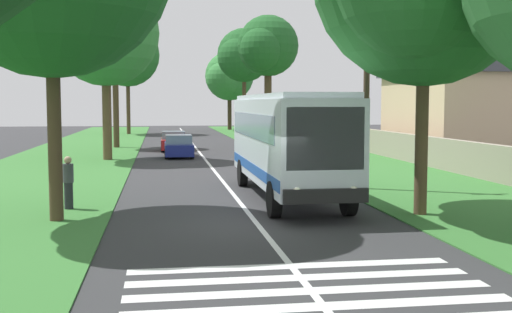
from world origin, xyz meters
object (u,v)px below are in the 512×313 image
Objects in this scene: roadside_tree_left_1 at (113,46)px; pedestrian at (68,182)px; roadside_tree_right_3 at (242,57)px; coach_bus at (286,139)px; roadside_tree_right_1 at (266,48)px; trailing_car_0 at (179,147)px; roadside_tree_left_2 at (103,36)px; roadside_building at (475,108)px; roadside_tree_left_4 at (126,57)px; utility_pole at (367,83)px; roadside_tree_right_0 at (228,78)px; trailing_car_1 at (173,142)px.

roadside_tree_left_1 reaches higher than pedestrian.
roadside_tree_left_1 is 22.29m from roadside_tree_right_3.
coach_bus is 1.09× the size of roadside_tree_right_1.
trailing_car_0 is 2.54× the size of pedestrian.
roadside_tree_right_3 is (29.24, -12.09, 0.95)m from roadside_tree_left_2.
pedestrian is at bearing 166.14° from roadside_tree_right_3.
roadside_tree_right_1 is 0.95× the size of roadside_building.
roadside_tree_left_4 is 1.50× the size of utility_pole.
coach_bus is 1.04× the size of roadside_building.
roadside_tree_left_4 is at bearing 127.65° from roadside_tree_right_0.
roadside_tree_left_2 is (-1.38, 4.44, 6.72)m from trailing_car_0.
roadside_tree_left_4 is at bearing 9.29° from coach_bus.
roadside_building reaches higher than trailing_car_0.
coach_bus is at bearing 115.55° from utility_pole.
roadside_building is at bearing -133.51° from roadside_tree_right_1.
coach_bus is at bearing 172.08° from roadside_tree_right_1.
roadside_tree_left_2 is 43.52m from roadside_tree_right_0.
trailing_car_1 is 2.54× the size of pedestrian.
roadside_tree_right_1 is at bearing -7.92° from coach_bus.
trailing_car_1 is (23.47, 3.56, -1.48)m from coach_bus.
coach_bus is 27.83m from roadside_tree_right_1.
roadside_tree_left_1 is 1.26× the size of utility_pole.
roadside_tree_left_1 is 0.94× the size of roadside_building.
coach_bus is 7.69m from pedestrian.
trailing_car_0 is 0.43× the size of roadside_tree_right_0.
roadside_tree_left_4 is 25.14m from roadside_tree_right_1.
roadside_tree_right_3 is at bearing -104.75° from roadside_tree_left_4.
utility_pole is 11.90m from pedestrian.
trailing_car_1 is 9.19m from roadside_tree_left_1.
roadside_tree_left_1 is (9.27, 4.63, 7.07)m from trailing_car_0.
roadside_building is (-2.19, -18.81, 2.46)m from trailing_car_0.
roadside_tree_left_1 is 1.03× the size of roadside_tree_right_0.
roadside_tree_right_3 is 1.06× the size of roadside_building.
roadside_tree_left_4 is 1.22× the size of roadside_tree_right_0.
roadside_tree_left_1 is at bearing 26.56° from trailing_car_0.
roadside_tree_right_3 reaches higher than roadside_tree_left_2.
coach_bus is 2.60× the size of trailing_car_0.
coach_bus is at bearing 135.76° from roadside_building.
roadside_tree_left_2 is (16.70, 7.78, 5.24)m from coach_bus.
coach_bus is at bearing 176.00° from roadside_tree_right_0.
trailing_car_0 is 20.10m from pedestrian.
coach_bus is 58.87m from roadside_tree_right_0.
roadside_tree_right_0 is (35.09, -7.65, 5.98)m from trailing_car_1.
roadside_tree_left_2 is 0.89× the size of roadside_tree_left_4.
roadside_building is (15.89, -15.47, 0.98)m from coach_bus.
roadside_tree_right_3 reaches higher than roadside_building.
roadside_tree_right_3 is at bearing 20.37° from roadside_building.
roadside_tree_left_2 reaches higher than trailing_car_1.
trailing_car_1 is 0.43× the size of roadside_tree_right_0.
trailing_car_1 is at bearing -8.76° from pedestrian.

